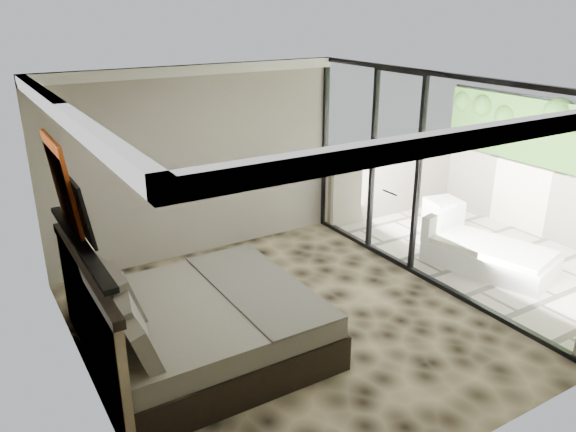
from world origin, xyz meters
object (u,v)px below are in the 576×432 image
bed (196,325)px  table_lamp (80,250)px  ottoman (443,214)px  lounger (486,254)px  nightstand (93,300)px

bed → table_lamp: bed is taller
bed → ottoman: bearing=14.3°
ottoman → table_lamp: bearing=178.7°
table_lamp → lounger: bearing=-16.7°
bed → lounger: (4.38, -0.15, -0.16)m
bed → lounger: bearing=-2.0°
bed → table_lamp: (-0.82, 1.41, 0.52)m
bed → ottoman: size_ratio=4.54×
lounger → table_lamp: bearing=148.3°
table_lamp → lounger: 5.47m
nightstand → lounger: size_ratio=0.25×
nightstand → bed: bearing=-64.8°
nightstand → lounger: (5.15, -1.53, -0.02)m
table_lamp → lounger: (5.20, -1.56, -0.68)m
nightstand → lounger: bearing=-20.3°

